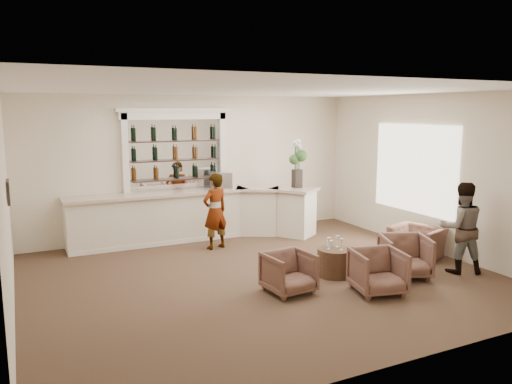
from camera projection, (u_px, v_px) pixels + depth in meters
ground at (261, 277)px, 8.95m from camera, size 8.00×8.00×0.00m
room_shell at (252, 144)px, 9.27m from camera, size 8.04×7.02×3.32m
bar_counter at (197, 215)px, 11.45m from camera, size 5.72×1.80×1.14m
back_bar_alcove at (176, 151)px, 11.43m from camera, size 2.64×0.25×3.00m
cocktail_table at (335, 262)px, 8.99m from camera, size 0.64×0.64×0.50m
sommelier at (215, 211)px, 10.67m from camera, size 0.68×0.53×1.64m
guest at (461, 228)px, 9.08m from camera, size 1.01×0.93×1.68m
armchair_left at (289, 273)px, 8.13m from camera, size 0.79×0.81×0.68m
armchair_center at (378, 272)px, 8.11m from camera, size 0.93×0.95×0.72m
armchair_right at (405, 256)px, 8.93m from camera, size 1.06×1.07×0.75m
armchair_far at (417, 242)px, 10.13m from camera, size 1.11×1.18×0.62m
espresso_machine at (221, 181)px, 11.62m from camera, size 0.49×0.43×0.39m
flower_vase at (297, 161)px, 11.75m from camera, size 0.30×0.30×1.14m
wine_glass_bar_left at (146, 189)px, 10.91m from camera, size 0.07×0.07×0.21m
wine_glass_bar_right at (225, 184)px, 11.71m from camera, size 0.07×0.07×0.21m
wine_glass_tbl_a at (329, 243)px, 8.90m from camera, size 0.07×0.07×0.21m
wine_glass_tbl_b at (337, 241)px, 9.04m from camera, size 0.07×0.07×0.21m
wine_glass_tbl_c at (341, 244)px, 8.83m from camera, size 0.07×0.07×0.21m
napkin_holder at (330, 244)px, 9.05m from camera, size 0.08×0.08×0.12m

